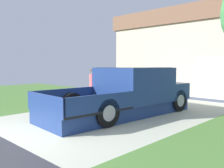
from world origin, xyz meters
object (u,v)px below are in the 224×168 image
pickup_truck (130,93)px  house_with_garage (212,52)px  person_with_hat (93,85)px  handbag (92,107)px

pickup_truck → house_with_garage: bearing=98.1°
person_with_hat → handbag: (0.18, -0.24, -0.80)m
person_with_hat → house_with_garage: house_with_garage is taller
person_with_hat → handbag: 0.85m
pickup_truck → house_with_garage: (-0.58, 8.52, 1.76)m
person_with_hat → house_with_garage: size_ratio=0.14×
pickup_truck → handbag: pickup_truck is taller
pickup_truck → person_with_hat: 1.59m
handbag → house_with_garage: (0.79, 9.12, 2.37)m
person_with_hat → handbag: bearing=-45.7°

